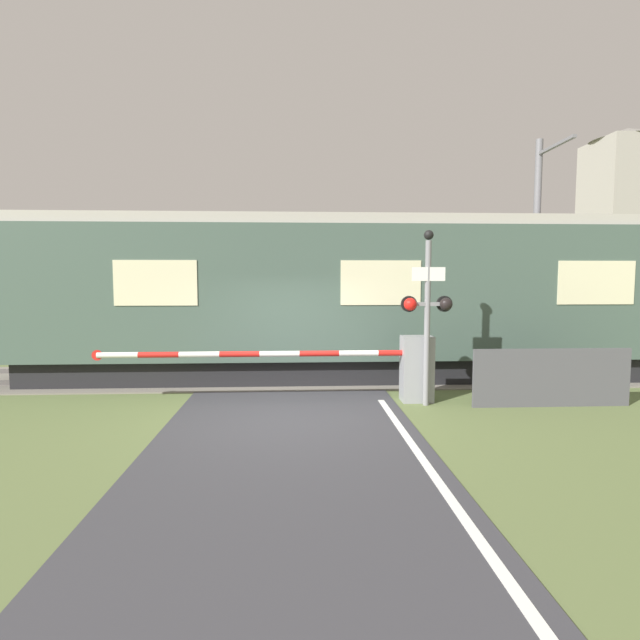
% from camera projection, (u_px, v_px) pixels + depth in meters
% --- Properties ---
extents(ground_plane, '(80.00, 80.00, 0.00)m').
position_uv_depth(ground_plane, '(290.00, 416.00, 8.71)').
color(ground_plane, '#5B6B3D').
extents(track_bed, '(36.00, 3.20, 0.13)m').
position_uv_depth(track_bed, '(291.00, 376.00, 12.17)').
color(track_bed, slate).
rests_on(track_bed, ground_plane).
extents(train, '(17.30, 2.82, 3.82)m').
position_uv_depth(train, '(371.00, 297.00, 12.10)').
color(train, black).
rests_on(train, ground_plane).
extents(crossing_barrier, '(6.52, 0.44, 1.29)m').
position_uv_depth(crossing_barrier, '(389.00, 366.00, 9.72)').
color(crossing_barrier, gray).
rests_on(crossing_barrier, ground_plane).
extents(signal_post, '(0.98, 0.26, 3.30)m').
position_uv_depth(signal_post, '(428.00, 307.00, 9.33)').
color(signal_post, gray).
rests_on(signal_post, ground_plane).
extents(catenary_pole, '(0.20, 1.90, 6.30)m').
position_uv_depth(catenary_pole, '(537.00, 247.00, 14.19)').
color(catenary_pole, slate).
rests_on(catenary_pole, ground_plane).
extents(distant_building, '(4.71, 4.71, 12.25)m').
position_uv_depth(distant_building, '(623.00, 221.00, 33.31)').
color(distant_building, '#9E998E').
rests_on(distant_building, ground_plane).
extents(roadside_fence, '(3.01, 0.06, 1.10)m').
position_uv_depth(roadside_fence, '(552.00, 378.00, 9.34)').
color(roadside_fence, '#4C4C51').
rests_on(roadside_fence, ground_plane).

